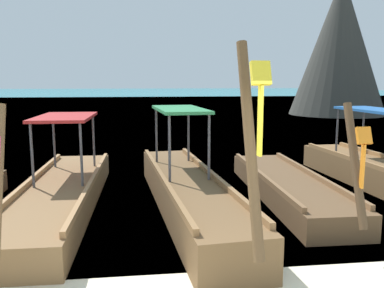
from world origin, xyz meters
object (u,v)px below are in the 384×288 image
object	(u,v)px
longtail_boat_pink_ribbon	(61,193)
longtail_boat_yellow_ribbon	(188,192)
longtail_boat_orange_ribbon	(288,187)
karst_rock	(341,48)

from	to	relation	value
longtail_boat_pink_ribbon	longtail_boat_yellow_ribbon	bearing A→B (deg)	-10.01
longtail_boat_yellow_ribbon	longtail_boat_orange_ribbon	world-z (taller)	longtail_boat_yellow_ribbon
longtail_boat_pink_ribbon	longtail_boat_yellow_ribbon	distance (m)	2.50
longtail_boat_yellow_ribbon	longtail_boat_orange_ribbon	distance (m)	2.29
karst_rock	longtail_boat_yellow_ribbon	bearing A→B (deg)	-122.92
longtail_boat_pink_ribbon	karst_rock	bearing A→B (deg)	51.98
longtail_boat_pink_ribbon	longtail_boat_orange_ribbon	xyz separation A→B (m)	(4.68, 0.14, -0.06)
longtail_boat_pink_ribbon	longtail_boat_orange_ribbon	size ratio (longest dim) A/B	1.16
longtail_boat_yellow_ribbon	karst_rock	xyz separation A→B (m)	(13.51, 20.87, 4.43)
longtail_boat_pink_ribbon	karst_rock	world-z (taller)	karst_rock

